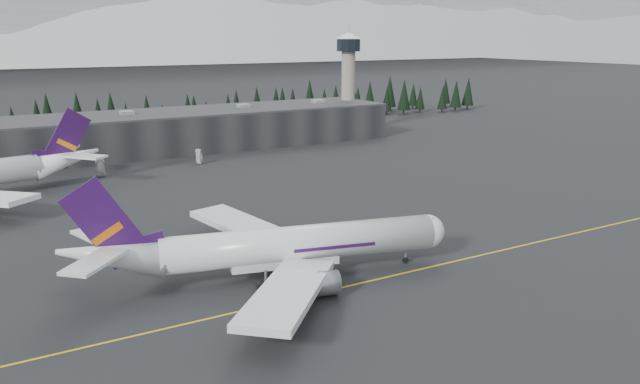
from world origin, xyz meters
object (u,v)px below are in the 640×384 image
gse_vehicle_a (101,174)px  gse_vehicle_b (200,161)px  jet_main (268,247)px  terminal (159,132)px  control_tower (348,72)px

gse_vehicle_a → gse_vehicle_b: gse_vehicle_b is taller
jet_main → gse_vehicle_b: 93.23m
gse_vehicle_b → terminal: bearing=162.5°
control_tower → jet_main: (-91.80, -120.84, -18.34)m
control_tower → gse_vehicle_b: size_ratio=8.25×
control_tower → gse_vehicle_b: bearing=-157.1°
gse_vehicle_a → gse_vehicle_b: bearing=6.0°
jet_main → control_tower: bearing=66.5°
terminal → control_tower: bearing=2.3°
terminal → gse_vehicle_b: terminal is taller
gse_vehicle_b → jet_main: bearing=-38.7°
control_tower → gse_vehicle_b: control_tower is taller
terminal → control_tower: control_tower is taller
jet_main → gse_vehicle_a: jet_main is taller
terminal → control_tower: size_ratio=4.24×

